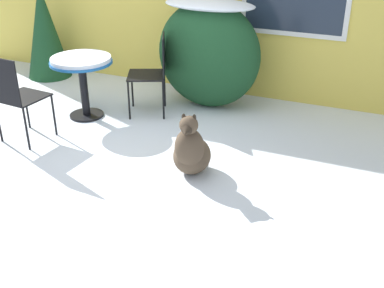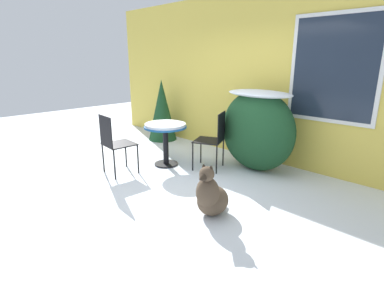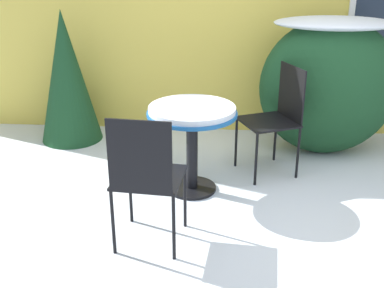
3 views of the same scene
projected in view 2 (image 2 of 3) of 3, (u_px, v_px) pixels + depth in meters
ground_plane at (164, 187)px, 4.53m from camera, size 16.00×16.00×0.00m
house_wall at (256, 77)px, 5.54m from camera, size 8.00×0.10×3.06m
shrub_left at (257, 129)px, 5.05m from camera, size 1.36×0.73×1.38m
evergreen_bush at (162, 110)px, 6.99m from camera, size 0.66×0.66×1.40m
patio_table at (165, 131)px, 5.31m from camera, size 0.76×0.76×0.77m
patio_chair_near_table at (213, 138)px, 5.12m from camera, size 0.61×0.61×1.01m
patio_chair_far_side at (114, 141)px, 4.88m from camera, size 0.50×0.50×1.01m
dog at (211, 196)px, 3.64m from camera, size 0.46×0.64×0.69m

